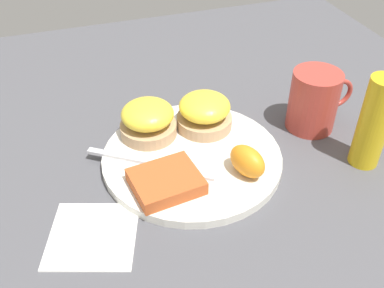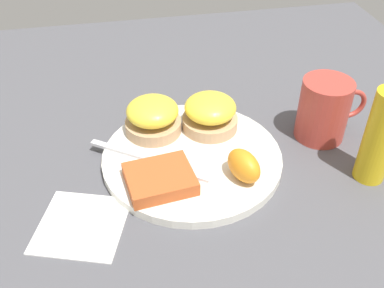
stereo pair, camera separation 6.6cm
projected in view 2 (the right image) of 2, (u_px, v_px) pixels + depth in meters
ground_plane at (192, 161)px, 0.69m from camera, size 1.10×1.10×0.00m
plate at (192, 158)px, 0.68m from camera, size 0.27×0.27×0.01m
sandwich_benedict_left at (210, 113)px, 0.71m from camera, size 0.09×0.09×0.06m
sandwich_benedict_right at (153, 117)px, 0.71m from camera, size 0.09×0.09×0.06m
hashbrown_patty at (160, 179)px, 0.62m from camera, size 0.10×0.09×0.02m
orange_wedge at (244, 166)px, 0.62m from camera, size 0.05×0.07×0.04m
fork at (158, 161)px, 0.66m from camera, size 0.17×0.13×0.00m
cup at (324, 110)px, 0.71m from camera, size 0.11×0.08×0.10m
napkin at (82, 224)px, 0.58m from camera, size 0.14×0.14×0.00m
condiment_bottle at (380, 137)px, 0.62m from camera, size 0.04×0.04×0.14m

